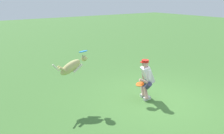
# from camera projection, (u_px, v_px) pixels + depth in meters

# --- Properties ---
(ground_plane) EXTENTS (60.00, 60.00, 0.00)m
(ground_plane) POSITION_uv_depth(u_px,v_px,m) (159.00, 101.00, 7.08)
(ground_plane) COLOR #406E31
(person) EXTENTS (0.68, 0.65, 1.29)m
(person) POSITION_uv_depth(u_px,v_px,m) (146.00, 78.00, 7.11)
(person) COLOR silver
(person) RESTS_ON ground_plane
(dog) EXTENTS (1.09, 0.34, 0.60)m
(dog) POSITION_uv_depth(u_px,v_px,m) (72.00, 67.00, 6.48)
(dog) COLOR tan
(frisbee_flying) EXTENTS (0.35, 0.34, 0.10)m
(frisbee_flying) POSITION_uv_depth(u_px,v_px,m) (83.00, 51.00, 6.55)
(frisbee_flying) COLOR #238CE8
(frisbee_held) EXTENTS (0.26, 0.26, 0.09)m
(frisbee_held) POSITION_uv_depth(u_px,v_px,m) (140.00, 84.00, 6.84)
(frisbee_held) COLOR #F45312
(frisbee_held) RESTS_ON person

